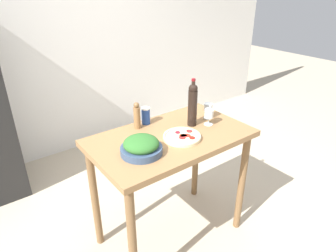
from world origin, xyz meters
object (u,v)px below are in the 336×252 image
homemade_pizza (182,137)px  salt_canister (146,116)px  wine_glass_far (208,108)px  wine_glass_near (209,114)px  pepper_mill (137,116)px  salad_bowl (141,146)px  wine_bottle (193,104)px

homemade_pizza → salt_canister: 0.36m
homemade_pizza → wine_glass_far: bearing=20.3°
wine_glass_near → homemade_pizza: wine_glass_near is taller
pepper_mill → homemade_pizza: bearing=-63.7°
pepper_mill → salad_bowl: (-0.17, -0.32, -0.05)m
wine_glass_near → salt_canister: bearing=141.0°
salad_bowl → salt_canister: 0.44m
pepper_mill → homemade_pizza: (0.16, -0.32, -0.08)m
wine_bottle → pepper_mill: wine_bottle is taller
salad_bowl → homemade_pizza: bearing=-0.3°
wine_glass_far → homemade_pizza: bearing=-159.7°
wine_bottle → salad_bowl: size_ratio=1.36×
pepper_mill → salad_bowl: pepper_mill is taller
wine_glass_far → wine_glass_near: bearing=-131.1°
wine_bottle → pepper_mill: bearing=150.4°
homemade_pizza → wine_glass_near: bearing=9.8°
wine_bottle → salt_canister: (-0.26, 0.23, -0.10)m
pepper_mill → homemade_pizza: 0.37m
wine_glass_near → salad_bowl: bearing=-175.5°
wine_bottle → wine_glass_far: 0.20m
pepper_mill → homemade_pizza: pepper_mill is taller
pepper_mill → salt_canister: 0.10m
wine_glass_far → wine_bottle: bearing=-174.5°
wine_glass_far → salt_canister: (-0.45, 0.21, -0.02)m
wine_bottle → salt_canister: wine_bottle is taller
wine_glass_far → salad_bowl: (-0.71, -0.14, -0.03)m
wine_bottle → wine_glass_far: wine_bottle is taller
wine_bottle → homemade_pizza: (-0.20, -0.12, -0.16)m
wine_glass_far → homemade_pizza: 0.41m
salad_bowl → homemade_pizza: size_ratio=1.01×
wine_glass_far → pepper_mill: 0.57m
wine_glass_far → salt_canister: salt_canister is taller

